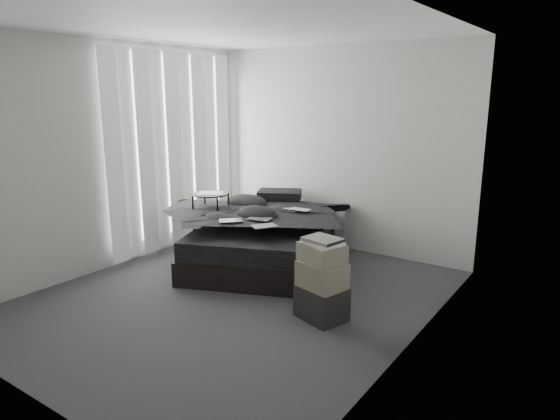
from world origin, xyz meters
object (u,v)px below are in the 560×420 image
Objects in this scene: laptop at (295,204)px; side_stand at (212,225)px; box_lower at (322,302)px; bed at (264,252)px.

side_stand is at bearing -164.84° from laptop.
box_lower is (2.04, -0.77, -0.24)m from side_stand.
bed is at bearing -154.50° from laptop.
side_stand is (-1.01, -0.36, -0.33)m from laptop.
laptop is 0.40× the size of side_stand.
laptop reaches higher than bed.
side_stand reaches higher than bed.
bed is 6.24× the size of laptop.
bed is at bearing 145.01° from box_lower.
bed is at bearing 13.94° from side_stand.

